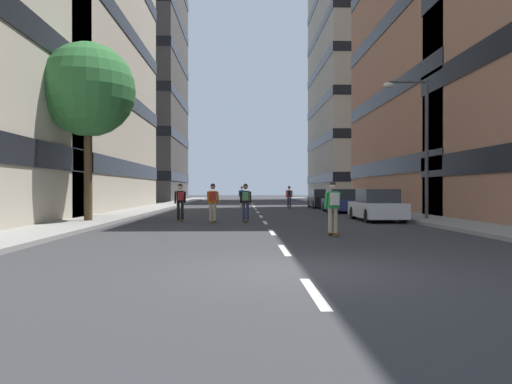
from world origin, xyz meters
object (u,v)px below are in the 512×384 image
object	(u,v)px
skater_1	(333,205)
skater_3	(289,195)
skater_5	(242,195)
skater_4	(180,200)
skater_2	(246,200)
streetlamp_right	(419,133)
parked_car_far	(377,206)
parked_car_mid	(340,202)
street_tree_near	(88,90)
parked_car_near	(322,199)
skater_0	(213,200)

from	to	relation	value
skater_1	skater_3	size ratio (longest dim) A/B	1.00
skater_1	skater_5	world-z (taller)	same
skater_3	skater_4	distance (m)	17.21
skater_1	skater_2	world-z (taller)	same
skater_2	skater_3	world-z (taller)	same
skater_3	skater_5	bearing A→B (deg)	143.02
streetlamp_right	skater_5	world-z (taller)	streetlamp_right
parked_car_far	skater_1	size ratio (longest dim) A/B	2.47
streetlamp_right	skater_3	xyz separation A→B (m)	(-4.53, 16.13, -3.12)
parked_car_mid	skater_5	xyz separation A→B (m)	(-6.46, 9.82, 0.29)
parked_car_mid	parked_car_far	xyz separation A→B (m)	(0.00, -8.61, 0.00)
street_tree_near	streetlamp_right	xyz separation A→B (m)	(15.10, 0.84, -1.75)
parked_car_mid	skater_5	bearing A→B (deg)	123.34
parked_car_mid	skater_3	distance (m)	7.49
parked_car_mid	streetlamp_right	xyz separation A→B (m)	(1.84, -9.15, 3.44)
parked_car_near	skater_0	size ratio (longest dim) A/B	2.47
skater_0	skater_5	xyz separation A→B (m)	(1.32, 19.49, -0.03)
parked_car_mid	parked_car_far	bearing A→B (deg)	-90.00
parked_car_mid	skater_4	world-z (taller)	skater_4
parked_car_near	skater_2	distance (m)	17.79
parked_car_far	skater_0	distance (m)	7.85
skater_2	skater_5	world-z (taller)	same
parked_car_near	skater_5	xyz separation A→B (m)	(-6.46, 2.42, 0.29)
skater_2	streetlamp_right	bearing A→B (deg)	0.64
skater_1	skater_4	distance (m)	9.14
parked_car_mid	street_tree_near	world-z (taller)	street_tree_near
skater_1	skater_4	world-z (taller)	same
parked_car_far	streetlamp_right	size ratio (longest dim) A/B	0.68
parked_car_mid	parked_car_far	world-z (taller)	same
parked_car_near	streetlamp_right	bearing A→B (deg)	-83.65
skater_0	skater_1	bearing A→B (deg)	-55.40
parked_car_near	skater_1	distance (m)	23.57
parked_car_near	streetlamp_right	distance (m)	17.00
parked_car_near	skater_0	distance (m)	18.76
skater_4	skater_1	bearing A→B (deg)	-50.11
parked_car_far	streetlamp_right	bearing A→B (deg)	-16.14
streetlamp_right	skater_1	xyz separation A→B (m)	(-5.31, -6.76, -3.12)
parked_car_far	skater_4	bearing A→B (deg)	-178.28
streetlamp_right	skater_5	distance (m)	20.94
skater_0	skater_3	world-z (taller)	same
parked_car_far	street_tree_near	distance (m)	14.30
parked_car_far	skater_5	world-z (taller)	skater_5
parked_car_near	skater_0	xyz separation A→B (m)	(-7.78, -17.07, 0.32)
skater_1	skater_0	bearing A→B (deg)	124.60
skater_5	parked_car_mid	bearing A→B (deg)	-56.66
parked_car_mid	skater_5	world-z (taller)	skater_5
street_tree_near	skater_3	distance (m)	20.58
skater_5	skater_0	bearing A→B (deg)	-93.86
street_tree_near	skater_1	bearing A→B (deg)	-31.17
skater_0	skater_2	bearing A→B (deg)	16.23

